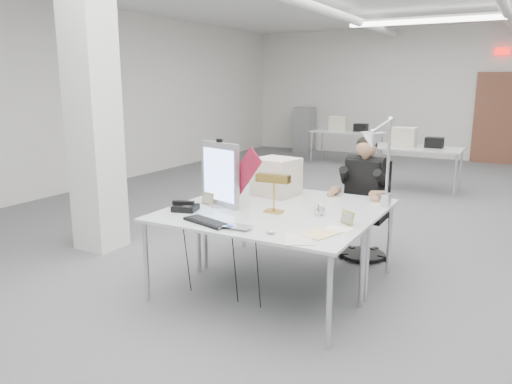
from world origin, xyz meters
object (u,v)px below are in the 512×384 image
Objects in this scene: desk_main at (253,222)px; office_chair at (365,209)px; laptop at (230,228)px; desk_phone at (185,208)px; monitor at (220,174)px; beige_monitor at (276,177)px; seated_person at (365,178)px; architect_lamp at (381,160)px; bankers_lamp at (274,196)px.

office_chair is (0.49, 1.61, -0.20)m from desk_main.
desk_phone reaches higher than laptop.
monitor reaches higher than desk_phone.
monitor is 0.71m from beige_monitor.
seated_person is at bearing 75.65° from laptop.
architect_lamp is at bearing 36.11° from monitor.
beige_monitor is at bearing 85.75° from monitor.
seated_person is 0.96× the size of architect_lamp.
laptop is at bearing -70.29° from beige_monitor.
office_chair is 1.72m from monitor.
seated_person is at bearing 37.64° from desk_phone.
monitor reaches higher than laptop.
beige_monitor is 1.15m from architect_lamp.
office_chair is 0.36m from seated_person.
laptop is (0.48, -0.61, -0.28)m from monitor.
office_chair is 1.18× the size of architect_lamp.
architect_lamp is (1.10, -0.18, 0.28)m from beige_monitor.
architect_lamp is at bearing -55.91° from seated_person.
desk_phone is 0.22× the size of architect_lamp.
beige_monitor reaches higher than desk_main.
seated_person is at bearing 68.60° from monitor.
laptop is at bearing -118.59° from architect_lamp.
architect_lamp is (0.85, 0.77, 0.48)m from desk_main.
beige_monitor is (-0.74, -0.61, 0.04)m from seated_person.
desk_phone is 0.52× the size of beige_monitor.
architect_lamp is (0.36, -0.84, 0.67)m from office_chair.
architect_lamp is (0.88, 1.09, 0.45)m from laptop.
architect_lamp reaches higher than seated_person.
desk_main is 1.65× the size of office_chair.
bankers_lamp is at bearing -99.98° from office_chair.
beige_monitor is (-0.25, 0.95, 0.20)m from desk_main.
architect_lamp reaches higher than beige_monitor.
laptop is 0.73m from desk_phone.
desk_phone is at bearing -116.56° from office_chair.
desk_phone is 1.78m from architect_lamp.
bankers_lamp is at bearing -100.69° from seated_person.
desk_phone is at bearing -103.36° from monitor.
monitor reaches higher than office_chair.
beige_monitor is (0.25, 0.66, -0.11)m from monitor.
monitor is at bearing 44.23° from desk_phone.
architect_lamp reaches higher than bankers_lamp.
office_chair is 1.84× the size of monitor.
architect_lamp reaches higher than office_chair.
beige_monitor reaches higher than office_chair.
seated_person is at bearing 65.02° from bankers_lamp.
monitor is (-0.99, -1.31, 0.51)m from office_chair.
architect_lamp is at bearing 42.11° from desk_main.
desk_main is at bearing -14.47° from desk_phone.
office_chair is 2.01m from desk_phone.
laptop is 0.80× the size of beige_monitor.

